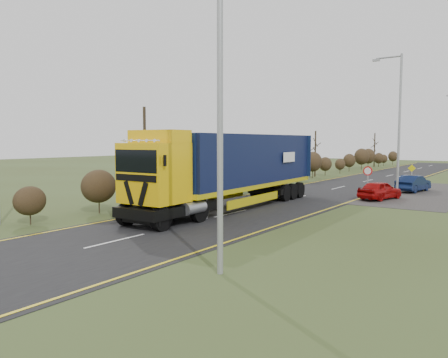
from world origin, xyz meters
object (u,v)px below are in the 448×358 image
at_px(car_blue_sedan, 413,184).
at_px(lorry, 233,165).
at_px(car_red_hatchback, 380,190).
at_px(streetlight_near, 216,84).
at_px(speed_sign, 368,176).

bearing_deg(car_blue_sedan, lorry, 75.32).
height_order(lorry, car_red_hatchback, lorry).
relative_size(car_blue_sedan, streetlight_near, 0.39).
height_order(lorry, speed_sign, lorry).
relative_size(lorry, speed_sign, 7.16).
relative_size(lorry, car_red_hatchback, 4.34).
height_order(car_red_hatchback, speed_sign, speed_sign).
relative_size(lorry, car_blue_sedan, 4.13).
bearing_deg(car_blue_sedan, speed_sign, 86.09).
height_order(car_red_hatchback, streetlight_near, streetlight_near).
bearing_deg(streetlight_near, car_red_hatchback, 92.16).
bearing_deg(car_red_hatchback, speed_sign, 42.77).
bearing_deg(car_blue_sedan, streetlight_near, 99.19).
distance_m(lorry, speed_sign, 10.00).
distance_m(streetlight_near, speed_sign, 19.67).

